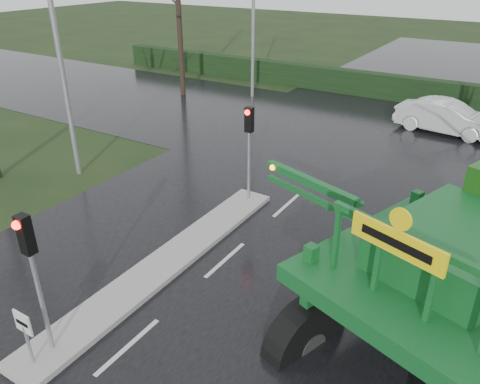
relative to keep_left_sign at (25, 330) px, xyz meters
The scene contains 11 objects.
ground 2.25m from the keep_left_sign, 49.10° to the left, with size 140.00×140.00×0.00m, color black.
road_main 11.62m from the keep_left_sign, 83.55° to the left, with size 14.00×80.00×0.02m, color black.
road_cross 17.58m from the keep_left_sign, 85.75° to the left, with size 80.00×12.00×0.02m, color black.
median_island 4.60m from the keep_left_sign, 90.00° to the left, with size 1.20×10.00×0.16m, color gray.
hedge_row 25.54m from the keep_left_sign, 87.08° to the left, with size 44.00×0.90×1.50m, color black.
keep_left_sign is the anchor object (origin of this frame).
traffic_signal_near 1.61m from the keep_left_sign, 90.00° to the left, with size 0.26×0.33×3.52m.
traffic_signal_mid 9.12m from the keep_left_sign, 90.00° to the left, with size 0.26×0.33×3.52m.
street_light_left_near 11.32m from the keep_left_sign, 132.59° to the left, with size 3.85×0.30×10.00m.
crop_sprayer 6.37m from the keep_left_sign, 40.46° to the left, with size 9.36×7.25×5.49m.
white_sedan 21.14m from the keep_left_sign, 77.57° to the left, with size 1.70×4.88×1.61m, color silver.
Camera 1 is at (6.33, -5.38, 7.92)m, focal length 35.00 mm.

